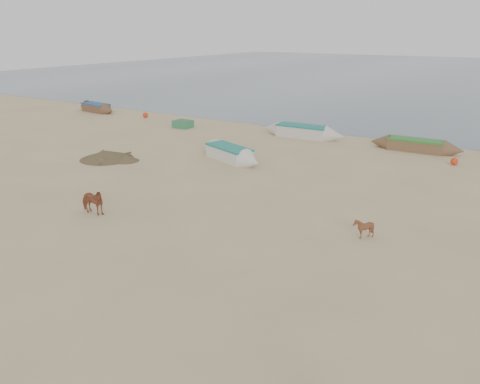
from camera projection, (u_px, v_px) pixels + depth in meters
name	position (u px, v px, depth m)	size (l,w,h in m)	color
ground	(183.00, 247.00, 17.51)	(140.00, 140.00, 0.00)	tan
sea	(474.00, 75.00, 82.96)	(160.00, 160.00, 0.00)	slate
cow_adult	(92.00, 202.00, 20.42)	(0.63, 1.39, 1.18)	brown
calf_front	(363.00, 228.00, 18.11)	(0.68, 0.76, 0.84)	brown
near_canoe	(229.00, 153.00, 29.04)	(5.68, 1.31, 0.87)	silver
debris_pile	(107.00, 155.00, 29.32)	(3.31, 3.31, 0.53)	brown
waterline_canoes	(432.00, 146.00, 30.91)	(59.90, 3.97, 0.93)	brown
beach_clutter	(411.00, 147.00, 31.10)	(42.24, 5.19, 0.64)	#326F47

